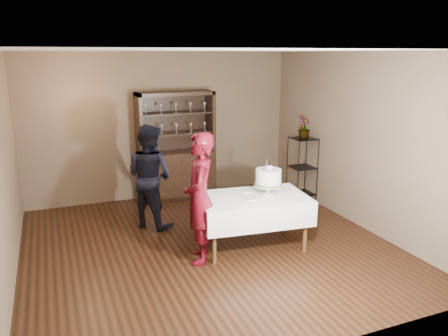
{
  "coord_description": "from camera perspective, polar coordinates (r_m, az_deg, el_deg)",
  "views": [
    {
      "loc": [
        -1.95,
        -5.43,
        2.66
      ],
      "look_at": [
        0.29,
        0.1,
        1.1
      ],
      "focal_mm": 35.0,
      "sensor_mm": 36.0,
      "label": 1
    }
  ],
  "objects": [
    {
      "name": "floor",
      "position": [
        6.35,
        -2.11,
        -10.08
      ],
      "size": [
        5.0,
        5.0,
        0.0
      ],
      "primitive_type": "plane",
      "color": "black",
      "rests_on": "ground"
    },
    {
      "name": "plate_far",
      "position": [
        6.24,
        2.91,
        -3.03
      ],
      "size": [
        0.21,
        0.21,
        0.01
      ],
      "primitive_type": "cylinder",
      "rotation": [
        0.0,
        0.0,
        -0.28
      ],
      "color": "beige",
      "rests_on": "cake_table"
    },
    {
      "name": "ceiling",
      "position": [
        5.77,
        -2.37,
        15.09
      ],
      "size": [
        5.0,
        5.0,
        0.0
      ],
      "primitive_type": "plane",
      "rotation": [
        3.14,
        0.0,
        0.0
      ],
      "color": "white",
      "rests_on": "back_wall"
    },
    {
      "name": "plate_near",
      "position": [
        5.94,
        3.6,
        -3.97
      ],
      "size": [
        0.24,
        0.24,
        0.01
      ],
      "primitive_type": "cylinder",
      "rotation": [
        0.0,
        0.0,
        -0.21
      ],
      "color": "beige",
      "rests_on": "cake_table"
    },
    {
      "name": "potted_plant",
      "position": [
        7.97,
        10.41,
        5.15
      ],
      "size": [
        0.25,
        0.25,
        0.37
      ],
      "primitive_type": "imported",
      "rotation": [
        0.0,
        0.0,
        0.23
      ],
      "color": "#4E7337",
      "rests_on": "plant_etagere"
    },
    {
      "name": "wall_right",
      "position": [
        7.14,
        17.03,
        3.48
      ],
      "size": [
        0.02,
        5.0,
        2.7
      ],
      "primitive_type": "cube",
      "color": "brown",
      "rests_on": "floor"
    },
    {
      "name": "wall_left",
      "position": [
        5.61,
        -27.01,
        -0.45
      ],
      "size": [
        0.02,
        5.0,
        2.7
      ],
      "primitive_type": "cube",
      "color": "brown",
      "rests_on": "floor"
    },
    {
      "name": "back_wall",
      "position": [
        8.27,
        -8.16,
        5.44
      ],
      "size": [
        5.0,
        0.02,
        2.7
      ],
      "primitive_type": "cube",
      "color": "brown",
      "rests_on": "floor"
    },
    {
      "name": "woman",
      "position": [
        5.63,
        -3.17,
        -3.98
      ],
      "size": [
        0.6,
        0.73,
        1.72
      ],
      "primitive_type": "imported",
      "rotation": [
        0.0,
        0.0,
        -1.92
      ],
      "color": "#3D0509",
      "rests_on": "floor"
    },
    {
      "name": "plant_etagere",
      "position": [
        8.11,
        10.17,
        0.13
      ],
      "size": [
        0.42,
        0.42,
        1.2
      ],
      "color": "black",
      "rests_on": "floor"
    },
    {
      "name": "china_hutch",
      "position": [
        8.22,
        -6.22,
        0.56
      ],
      "size": [
        1.4,
        0.48,
        2.0
      ],
      "color": "black",
      "rests_on": "floor"
    },
    {
      "name": "cake_table",
      "position": [
        6.1,
        3.73,
        -5.31
      ],
      "size": [
        1.6,
        1.09,
        0.75
      ],
      "rotation": [
        0.0,
        0.0,
        -0.11
      ],
      "color": "white",
      "rests_on": "floor"
    },
    {
      "name": "cake",
      "position": [
        6.13,
        5.82,
        -1.35
      ],
      "size": [
        0.4,
        0.4,
        0.55
      ],
      "rotation": [
        0.0,
        0.0,
        0.14
      ],
      "color": "beige",
      "rests_on": "cake_table"
    },
    {
      "name": "man",
      "position": [
        6.89,
        -9.7,
        -1.04
      ],
      "size": [
        0.98,
        1.0,
        1.63
      ],
      "primitive_type": "imported",
      "rotation": [
        0.0,
        0.0,
        2.25
      ],
      "color": "black",
      "rests_on": "floor"
    }
  ]
}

